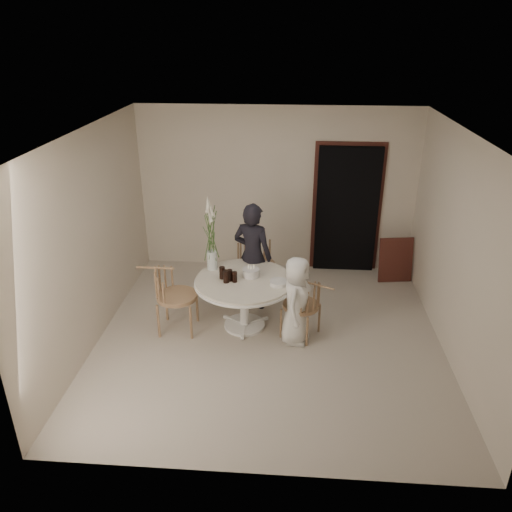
# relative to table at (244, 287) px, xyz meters

# --- Properties ---
(ground) EXTENTS (4.50, 4.50, 0.00)m
(ground) POSITION_rel_table_xyz_m (0.35, -0.25, -0.62)
(ground) COLOR beige
(ground) RESTS_ON ground
(room_shell) EXTENTS (4.50, 4.50, 4.50)m
(room_shell) POSITION_rel_table_xyz_m (0.35, -0.25, 1.00)
(room_shell) COLOR silver
(room_shell) RESTS_ON ground
(doorway) EXTENTS (1.00, 0.10, 2.10)m
(doorway) POSITION_rel_table_xyz_m (1.50, 1.94, 0.43)
(doorway) COLOR black
(doorway) RESTS_ON ground
(door_trim) EXTENTS (1.12, 0.03, 2.22)m
(door_trim) POSITION_rel_table_xyz_m (1.50, 1.98, 0.49)
(door_trim) COLOR #50211B
(door_trim) RESTS_ON ground
(table) EXTENTS (1.33, 1.33, 0.73)m
(table) POSITION_rel_table_xyz_m (0.00, 0.00, 0.00)
(table) COLOR white
(table) RESTS_ON ground
(picture_frame) EXTENTS (0.56, 0.24, 0.72)m
(picture_frame) POSITION_rel_table_xyz_m (2.30, 1.56, -0.25)
(picture_frame) COLOR #50211B
(picture_frame) RESTS_ON ground
(chair_far) EXTENTS (0.68, 0.70, 0.99)m
(chair_far) POSITION_rel_table_xyz_m (0.05, 0.97, 0.02)
(chair_far) COLOR #A97B5B
(chair_far) RESTS_ON ground
(chair_right) EXTENTS (0.61, 0.59, 0.83)m
(chair_right) POSITION_rel_table_xyz_m (0.87, -0.20, -0.08)
(chair_right) COLOR #A97B5B
(chair_right) RESTS_ON ground
(chair_left) EXTENTS (0.58, 0.54, 0.94)m
(chair_left) POSITION_rel_table_xyz_m (-1.02, -0.14, -0.00)
(chair_left) COLOR #A97B5B
(chair_left) RESTS_ON ground
(girl) EXTENTS (0.67, 0.55, 1.59)m
(girl) POSITION_rel_table_xyz_m (0.06, 0.61, 0.18)
(girl) COLOR black
(girl) RESTS_ON ground
(boy) EXTENTS (0.50, 0.65, 1.19)m
(boy) POSITION_rel_table_xyz_m (0.70, -0.29, -0.02)
(boy) COLOR white
(boy) RESTS_ON ground
(birthday_cake) EXTENTS (0.23, 0.23, 0.16)m
(birthday_cake) POSITION_rel_table_xyz_m (0.08, 0.09, 0.17)
(birthday_cake) COLOR silver
(birthday_cake) RESTS_ON table
(cola_tumbler_a) EXTENTS (0.08, 0.08, 0.17)m
(cola_tumbler_a) POSITION_rel_table_xyz_m (-0.29, 0.00, 0.20)
(cola_tumbler_a) COLOR black
(cola_tumbler_a) RESTS_ON table
(cola_tumbler_b) EXTENTS (0.10, 0.10, 0.17)m
(cola_tumbler_b) POSITION_rel_table_xyz_m (-0.23, -0.10, 0.20)
(cola_tumbler_b) COLOR black
(cola_tumbler_b) RESTS_ON table
(cola_tumbler_c) EXTENTS (0.08, 0.08, 0.15)m
(cola_tumbler_c) POSITION_rel_table_xyz_m (-0.18, -0.05, 0.19)
(cola_tumbler_c) COLOR black
(cola_tumbler_c) RESTS_ON table
(cola_tumbler_d) EXTENTS (0.09, 0.09, 0.15)m
(cola_tumbler_d) POSITION_rel_table_xyz_m (-0.12, -0.08, 0.19)
(cola_tumbler_d) COLOR black
(cola_tumbler_d) RESTS_ON table
(plate_stack) EXTENTS (0.27, 0.27, 0.06)m
(plate_stack) POSITION_rel_table_xyz_m (0.46, -0.12, 0.14)
(plate_stack) COLOR white
(plate_stack) RESTS_ON table
(flower_vase) EXTENTS (0.14, 0.14, 1.05)m
(flower_vase) POSITION_rel_table_xyz_m (-0.47, 0.29, 0.58)
(flower_vase) COLOR silver
(flower_vase) RESTS_ON table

